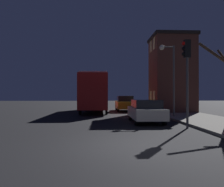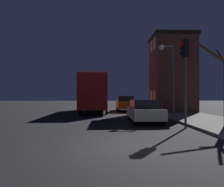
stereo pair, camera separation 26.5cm
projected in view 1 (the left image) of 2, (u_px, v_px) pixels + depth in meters
ground_plane at (131, 146)px, 7.11m from camera, size 120.00×120.00×0.00m
brick_building at (172, 73)px, 21.08m from camera, size 3.96×3.87×7.28m
streetlamp at (170, 69)px, 16.26m from camera, size 1.16×0.37×5.28m
traffic_light at (187, 65)px, 11.05m from camera, size 0.43×0.24×4.48m
bus at (94, 91)px, 21.79m from camera, size 2.45×9.31×3.61m
car_near_lane at (146, 111)px, 13.36m from camera, size 1.76×3.93×1.40m
car_mid_lane at (125, 103)px, 22.96m from camera, size 1.73×4.50×1.62m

